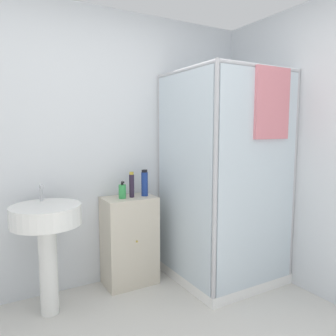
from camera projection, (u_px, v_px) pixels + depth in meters
wall_back at (82, 150)px, 2.91m from camera, size 6.40×0.06×2.50m
shower_enclosure at (223, 227)px, 3.07m from camera, size 0.93×0.96×1.95m
vanity_cabinet at (130, 241)px, 3.03m from camera, size 0.47×0.33×0.82m
sink at (47, 229)px, 2.49m from camera, size 0.52×0.52×1.00m
soap_dispenser at (122, 191)px, 2.92m from camera, size 0.07×0.07×0.16m
shampoo_bottle_tall_black at (132, 185)px, 2.97m from camera, size 0.04×0.04×0.23m
shampoo_bottle_blue at (145, 183)px, 3.03m from camera, size 0.06×0.06×0.24m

